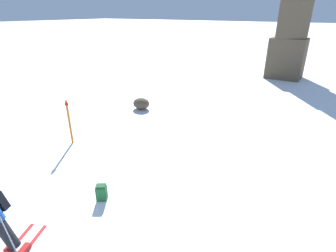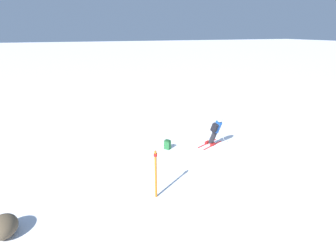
{
  "view_description": "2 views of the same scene",
  "coord_description": "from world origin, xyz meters",
  "px_view_note": "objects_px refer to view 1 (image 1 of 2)",
  "views": [
    {
      "loc": [
        6.62,
        -1.75,
        5.05
      ],
      "look_at": [
        2.32,
        4.8,
        1.61
      ],
      "focal_mm": 28.0,
      "sensor_mm": 36.0,
      "label": 1
    },
    {
      "loc": [
        -9.86,
        6.75,
        5.76
      ],
      "look_at": [
        2.46,
        1.99,
        0.94
      ],
      "focal_mm": 28.0,
      "sensor_mm": 36.0,
      "label": 2
    }
  ],
  "objects_px": {
    "spare_backpack": "(102,192)",
    "rock_pillar": "(292,30)",
    "trail_marker": "(69,120)",
    "exposed_boulder_0": "(141,104)"
  },
  "relations": [
    {
      "from": "spare_backpack",
      "to": "rock_pillar",
      "type": "bearing_deg",
      "value": -129.15
    },
    {
      "from": "spare_backpack",
      "to": "trail_marker",
      "type": "bearing_deg",
      "value": -62.48
    },
    {
      "from": "rock_pillar",
      "to": "spare_backpack",
      "type": "xyz_separation_m",
      "value": [
        -1.17,
        -19.12,
        -3.51
      ]
    },
    {
      "from": "spare_backpack",
      "to": "exposed_boulder_0",
      "type": "xyz_separation_m",
      "value": [
        -3.91,
        6.72,
        0.07
      ]
    },
    {
      "from": "rock_pillar",
      "to": "spare_backpack",
      "type": "distance_m",
      "value": 19.47
    },
    {
      "from": "spare_backpack",
      "to": "trail_marker",
      "type": "distance_m",
      "value": 4.23
    },
    {
      "from": "spare_backpack",
      "to": "exposed_boulder_0",
      "type": "bearing_deg",
      "value": -95.49
    },
    {
      "from": "rock_pillar",
      "to": "spare_backpack",
      "type": "relative_size",
      "value": 17.92
    },
    {
      "from": "trail_marker",
      "to": "rock_pillar",
      "type": "bearing_deg",
      "value": 74.2
    },
    {
      "from": "rock_pillar",
      "to": "trail_marker",
      "type": "relative_size",
      "value": 4.82
    }
  ]
}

